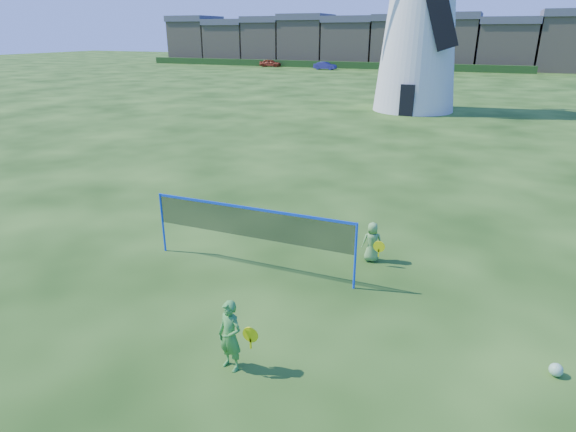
# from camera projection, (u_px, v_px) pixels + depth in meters

# --- Properties ---
(ground) EXTENTS (220.00, 220.00, 0.00)m
(ground) POSITION_uv_depth(u_px,v_px,m) (271.00, 285.00, 10.64)
(ground) COLOR black
(ground) RESTS_ON ground
(windmill) EXTENTS (13.52, 5.61, 17.59)m
(windmill) POSITION_uv_depth(u_px,v_px,m) (420.00, 22.00, 32.19)
(windmill) COLOR silver
(windmill) RESTS_ON ground
(badminton_net) EXTENTS (5.05, 0.05, 1.55)m
(badminton_net) POSITION_uv_depth(u_px,v_px,m) (251.00, 224.00, 11.00)
(badminton_net) COLOR blue
(badminton_net) RESTS_ON ground
(player_girl) EXTENTS (0.68, 0.40, 1.26)m
(player_girl) POSITION_uv_depth(u_px,v_px,m) (230.00, 336.00, 7.79)
(player_girl) COLOR #3D8B37
(player_girl) RESTS_ON ground
(player_boy) EXTENTS (0.65, 0.48, 1.00)m
(player_boy) POSITION_uv_depth(u_px,v_px,m) (372.00, 242.00, 11.60)
(player_boy) COLOR #63A14D
(player_boy) RESTS_ON ground
(play_ball) EXTENTS (0.22, 0.22, 0.22)m
(play_ball) POSITION_uv_depth(u_px,v_px,m) (556.00, 370.00, 7.80)
(play_ball) COLOR green
(play_ball) RESTS_ON ground
(terraced_houses) EXTENTS (68.49, 8.40, 8.18)m
(terraced_houses) POSITION_uv_depth(u_px,v_px,m) (356.00, 41.00, 77.57)
(terraced_houses) COLOR gray
(terraced_houses) RESTS_ON ground
(hedge) EXTENTS (62.00, 0.80, 1.00)m
(hedge) POSITION_uv_depth(u_px,v_px,m) (319.00, 64.00, 75.16)
(hedge) COLOR #193814
(hedge) RESTS_ON ground
(car_left) EXTENTS (3.57, 1.73, 1.17)m
(car_left) POSITION_uv_depth(u_px,v_px,m) (270.00, 63.00, 76.64)
(car_left) COLOR maroon
(car_left) RESTS_ON ground
(car_right) EXTENTS (3.44, 1.28, 1.12)m
(car_right) POSITION_uv_depth(u_px,v_px,m) (325.00, 66.00, 71.08)
(car_right) COLOR navy
(car_right) RESTS_ON ground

